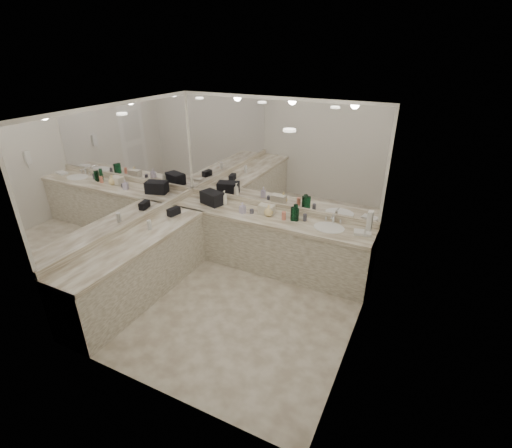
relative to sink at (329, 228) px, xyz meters
The scene contains 34 objects.
floor 1.77m from the sink, 128.37° to the right, with size 3.20×3.20×0.00m, color beige.
ceiling 2.29m from the sink, 128.37° to the right, with size 3.20×3.20×0.00m, color white.
wall_back 1.08m from the sink, 162.47° to the left, with size 3.20×0.02×2.60m, color silver.
wall_left 2.85m from the sink, 154.80° to the right, with size 0.02×3.00×2.60m, color silver.
wall_right 1.42m from the sink, 61.56° to the right, with size 0.02×3.00×2.60m, color silver.
vanity_back_base 1.06m from the sink, behind, with size 3.20×0.60×0.84m, color beige.
vanity_back_top 0.95m from the sink, behind, with size 3.20×0.64×0.06m, color beige.
vanity_left_base 2.75m from the sink, 146.31° to the right, with size 0.60×2.40×0.84m, color beige.
vanity_left_top 2.70m from the sink, 146.19° to the right, with size 0.64×2.42×0.06m, color beige.
backsplash_back 0.99m from the sink, 163.58° to the left, with size 3.20×0.04×0.10m, color beige.
backsplash_left 2.80m from the sink, 154.62° to the right, with size 0.04×3.00×0.10m, color beige.
mirror_back 1.33m from the sink, 163.13° to the left, with size 3.12×0.01×1.55m, color white.
mirror_left 2.94m from the sink, 154.69° to the right, with size 0.01×2.92×1.55m, color white.
sink is the anchor object (origin of this frame).
faucet 0.22m from the sink, 90.00° to the left, with size 0.24×0.16×0.14m, color silver.
wall_phone 0.91m from the sink, 39.57° to the right, with size 0.06×0.10×0.24m, color white.
door 1.82m from the sink, 69.46° to the right, with size 0.02×0.82×2.10m, color white.
black_toiletry_bag 1.97m from the sink, behind, with size 0.36×0.23×0.21m, color black.
black_bag_spill 2.33m from the sink, 164.67° to the right, with size 0.09×0.20×0.11m, color black.
cream_cosmetic_case 1.01m from the sink, behind, with size 0.24×0.15×0.14m, color beige.
hand_towel 0.47m from the sink, ahead, with size 0.23×0.15×0.04m, color white.
lotion_left 2.53m from the sink, 152.63° to the right, with size 0.06×0.06×0.14m, color white.
soap_bottle_a 1.78m from the sink, behind, with size 0.09×0.09×0.24m, color white.
soap_bottle_b 1.35m from the sink, behind, with size 0.08×0.08×0.18m, color silver.
soap_bottle_c 0.95m from the sink, behind, with size 0.14×0.14×0.18m, color #FFE295.
green_bottle_0 0.57m from the sink, 169.27° to the left, with size 0.06×0.06×0.22m, color #114F2B.
green_bottle_1 0.57m from the sink, behind, with size 0.07×0.07×0.21m, color #114F2B.
green_bottle_2 0.51m from the sink, behind, with size 0.07×0.07×0.19m, color #114F2B.
amenity_bottle_0 2.12m from the sink, behind, with size 0.06×0.06×0.14m, color #9966B2.
amenity_bottle_1 1.22m from the sink, behind, with size 0.07×0.07×0.06m, color #3F3F4C.
amenity_bottle_2 0.40m from the sink, 169.50° to the left, with size 0.06×0.06×0.11m, color #3F3F4C.
amenity_bottle_3 0.69m from the sink, behind, with size 0.06×0.06×0.12m, color #E57F66.
amenity_bottle_4 1.02m from the sink, behind, with size 0.05×0.05×0.10m, color #3F3F4C.
amenity_bottle_5 2.07m from the sink, behind, with size 0.06×0.06×0.13m, color #F2D84C.
Camera 1 is at (2.10, -3.49, 3.23)m, focal length 26.00 mm.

